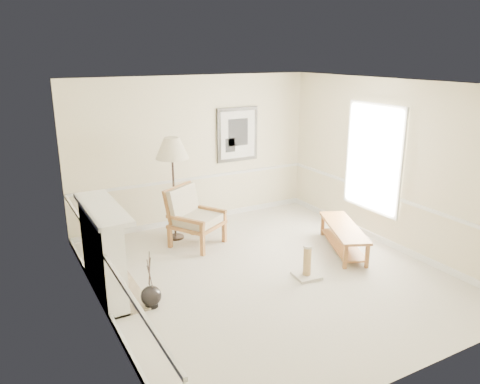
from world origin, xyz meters
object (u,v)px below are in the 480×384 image
floor_vase (151,297)px  bench (343,234)px  armchair (191,214)px  floor_lamp (172,151)px  scratching_post (307,267)px

floor_vase → bench: (3.53, 0.20, 0.15)m
armchair → bench: size_ratio=0.70×
floor_lamp → scratching_post: bearing=-64.4°
bench → scratching_post: bearing=-155.8°
floor_vase → bench: floor_vase is taller
floor_lamp → scratching_post: size_ratio=3.56×
armchair → scratching_post: 2.34m
scratching_post → bench: bearing=24.2°
floor_vase → floor_lamp: (1.19, 2.13, 1.49)m
bench → scratching_post: scratching_post is taller
floor_vase → armchair: size_ratio=0.73×
floor_lamp → scratching_post: floor_lamp is taller
floor_lamp → bench: floor_lamp is taller
armchair → scratching_post: size_ratio=2.12×
armchair → floor_lamp: 1.16m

